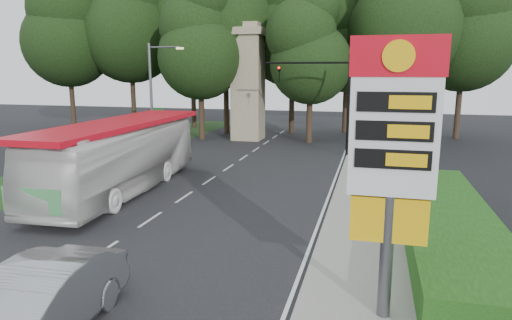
% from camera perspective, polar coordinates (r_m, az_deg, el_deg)
% --- Properties ---
extents(ground, '(120.00, 120.00, 0.00)m').
position_cam_1_polar(ground, '(13.84, -28.07, -16.37)').
color(ground, black).
rests_on(ground, ground).
extents(road_surface, '(14.00, 80.00, 0.02)m').
position_cam_1_polar(road_surface, '(23.40, -8.01, -4.00)').
color(road_surface, black).
rests_on(road_surface, ground).
extents(sidewalk_right, '(3.00, 80.00, 0.12)m').
position_cam_1_polar(sidewalk_right, '(21.69, 13.33, -5.28)').
color(sidewalk_right, gray).
rests_on(sidewalk_right, ground).
extents(grass_verge_left, '(5.00, 50.00, 0.02)m').
position_cam_1_polar(grass_verge_left, '(33.01, -19.38, -0.08)').
color(grass_verge_left, '#193814').
rests_on(grass_verge_left, ground).
extents(hedge, '(3.00, 14.00, 1.20)m').
position_cam_1_polar(hedge, '(17.93, 22.80, -7.58)').
color(hedge, '#1A4612').
rests_on(hedge, ground).
extents(gas_station_pylon, '(2.10, 0.45, 6.85)m').
position_cam_1_polar(gas_station_pylon, '(10.96, 16.76, 2.05)').
color(gas_station_pylon, '#59595E').
rests_on(gas_station_pylon, ground).
extents(traffic_signal_mast, '(6.10, 0.35, 7.20)m').
position_cam_1_polar(traffic_signal_mast, '(33.01, 9.25, 8.58)').
color(traffic_signal_mast, black).
rests_on(traffic_signal_mast, ground).
extents(streetlight_signs, '(2.75, 0.98, 8.00)m').
position_cam_1_polar(streetlight_signs, '(34.66, -12.66, 8.18)').
color(streetlight_signs, '#59595E').
rests_on(streetlight_signs, ground).
extents(monument, '(3.00, 3.00, 10.05)m').
position_cam_1_polar(monument, '(40.30, -1.00, 9.78)').
color(monument, gray).
rests_on(monument, ground).
extents(tree_far_west, '(8.96, 8.96, 17.60)m').
position_cam_1_polar(tree_far_west, '(52.11, -22.61, 15.42)').
color(tree_far_west, '#2D2116').
rests_on(tree_far_west, ground).
extents(tree_west_mid, '(9.80, 9.80, 19.25)m').
position_cam_1_polar(tree_west_mid, '(50.64, -15.59, 17.14)').
color(tree_west_mid, '#2D2116').
rests_on(tree_west_mid, ground).
extents(tree_west_near, '(8.40, 8.40, 16.50)m').
position_cam_1_polar(tree_west_near, '(49.67, -8.04, 15.62)').
color(tree_west_near, '#2D2116').
rests_on(tree_west_near, ground).
extents(tree_center_left, '(10.08, 10.08, 19.80)m').
position_cam_1_polar(tree_center_left, '(44.43, -3.89, 18.84)').
color(tree_center_left, '#2D2116').
rests_on(tree_center_left, ground).
extents(tree_center_right, '(9.24, 9.24, 18.15)m').
position_cam_1_polar(tree_center_right, '(44.78, 4.65, 17.47)').
color(tree_center_right, '#2D2116').
rests_on(tree_center_right, ground).
extents(tree_east_near, '(8.12, 8.12, 15.95)m').
position_cam_1_polar(tree_east_near, '(46.06, 11.43, 15.45)').
color(tree_east_near, '#2D2116').
rests_on(tree_east_near, ground).
extents(tree_east_mid, '(9.52, 9.52, 18.70)m').
position_cam_1_polar(tree_east_mid, '(42.22, 18.33, 17.80)').
color(tree_east_mid, '#2D2116').
rests_on(tree_east_mid, ground).
extents(tree_far_east, '(8.68, 8.68, 17.05)m').
position_cam_1_polar(tree_far_east, '(44.64, 24.74, 15.68)').
color(tree_far_east, '#2D2116').
rests_on(tree_far_east, ground).
extents(tree_monument_left, '(7.28, 7.28, 14.30)m').
position_cam_1_polar(tree_monument_left, '(40.68, -7.03, 14.75)').
color(tree_monument_left, '#2D2116').
rests_on(tree_monument_left, ground).
extents(tree_monument_right, '(6.72, 6.72, 13.20)m').
position_cam_1_polar(tree_monument_right, '(38.74, 6.89, 13.95)').
color(tree_monument_right, '#2D2116').
rests_on(tree_monument_right, ground).
extents(transit_bus, '(3.75, 13.03, 3.59)m').
position_cam_1_polar(transit_bus, '(23.92, -16.57, 0.36)').
color(transit_bus, white).
rests_on(transit_bus, ground).
extents(sedan_silver, '(2.23, 5.52, 1.78)m').
position_cam_1_polar(sedan_silver, '(11.82, -25.83, -16.16)').
color(sedan_silver, '#A0A1A7').
rests_on(sedan_silver, ground).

